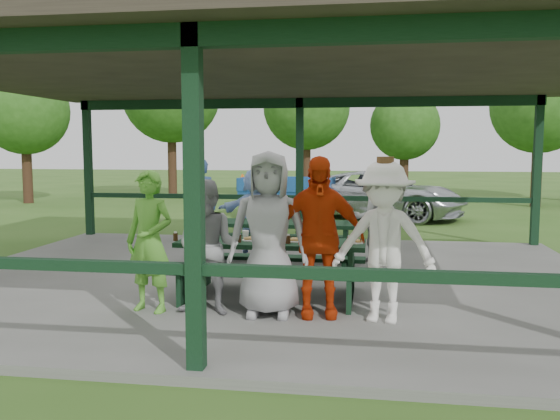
% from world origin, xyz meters
% --- Properties ---
extents(ground, '(90.00, 90.00, 0.00)m').
position_xyz_m(ground, '(0.00, 0.00, 0.00)').
color(ground, '#32591B').
rests_on(ground, ground).
extents(concrete_slab, '(10.00, 8.00, 0.10)m').
position_xyz_m(concrete_slab, '(0.00, 0.00, 0.05)').
color(concrete_slab, '#62625D').
rests_on(concrete_slab, ground).
extents(pavilion_structure, '(10.60, 8.60, 3.24)m').
position_xyz_m(pavilion_structure, '(0.00, 0.00, 3.17)').
color(pavilion_structure, black).
rests_on(pavilion_structure, concrete_slab).
extents(picnic_table_near, '(2.44, 1.39, 0.75)m').
position_xyz_m(picnic_table_near, '(0.23, -1.20, 0.57)').
color(picnic_table_near, black).
rests_on(picnic_table_near, concrete_slab).
extents(picnic_table_far, '(2.71, 1.39, 0.75)m').
position_xyz_m(picnic_table_far, '(-0.06, 0.80, 0.58)').
color(picnic_table_far, black).
rests_on(picnic_table_far, concrete_slab).
extents(table_setting, '(2.48, 0.45, 0.10)m').
position_xyz_m(table_setting, '(0.14, -1.19, 0.88)').
color(table_setting, white).
rests_on(table_setting, picnic_table_near).
extents(contestant_green, '(0.70, 0.54, 1.70)m').
position_xyz_m(contestant_green, '(-1.09, -2.07, 0.95)').
color(contestant_green, '#56A431').
rests_on(contestant_green, concrete_slab).
extents(contestant_grey_left, '(0.82, 0.67, 1.60)m').
position_xyz_m(contestant_grey_left, '(-0.36, -2.09, 0.90)').
color(contestant_grey_left, gray).
rests_on(contestant_grey_left, concrete_slab).
extents(contestant_grey_mid, '(0.98, 0.67, 1.93)m').
position_xyz_m(contestant_grey_mid, '(0.34, -2.03, 1.06)').
color(contestant_grey_mid, gray).
rests_on(contestant_grey_mid, concrete_slab).
extents(contestant_red, '(1.15, 0.62, 1.87)m').
position_xyz_m(contestant_red, '(0.91, -1.97, 1.03)').
color(contestant_red, red).
rests_on(contestant_red, concrete_slab).
extents(contestant_white_fedora, '(1.28, 0.89, 1.86)m').
position_xyz_m(contestant_white_fedora, '(1.67, -2.08, 1.01)').
color(contestant_white_fedora, white).
rests_on(contestant_white_fedora, concrete_slab).
extents(spectator_lblue, '(1.50, 0.53, 1.60)m').
position_xyz_m(spectator_lblue, '(-0.54, 1.67, 0.90)').
color(spectator_lblue, '#9DBBF2').
rests_on(spectator_lblue, concrete_slab).
extents(spectator_blue, '(0.65, 0.44, 1.77)m').
position_xyz_m(spectator_blue, '(-1.75, 2.33, 0.98)').
color(spectator_blue, '#4062A6').
rests_on(spectator_blue, concrete_slab).
extents(spectator_grey, '(0.85, 0.75, 1.48)m').
position_xyz_m(spectator_grey, '(1.56, 1.59, 0.84)').
color(spectator_grey, '#959598').
rests_on(spectator_grey, concrete_slab).
extents(pickup_truck, '(5.46, 3.81, 1.38)m').
position_xyz_m(pickup_truck, '(1.76, 8.81, 0.69)').
color(pickup_truck, silver).
rests_on(pickup_truck, ground).
extents(farm_trailer, '(3.67, 1.82, 1.28)m').
position_xyz_m(farm_trailer, '(-0.96, 8.64, 0.63)').
color(farm_trailer, '#1A498F').
rests_on(farm_trailer, ground).
extents(tree_far_left, '(4.02, 4.02, 6.28)m').
position_xyz_m(tree_far_left, '(-6.66, 14.88, 4.26)').
color(tree_far_left, '#342014').
rests_on(tree_far_left, ground).
extents(tree_left, '(3.50, 3.50, 5.47)m').
position_xyz_m(tree_left, '(-1.13, 15.30, 3.70)').
color(tree_left, '#342014').
rests_on(tree_left, ground).
extents(tree_mid, '(2.79, 2.79, 4.36)m').
position_xyz_m(tree_mid, '(2.81, 15.78, 2.94)').
color(tree_mid, '#342014').
rests_on(tree_mid, ground).
extents(tree_right, '(3.33, 3.33, 5.20)m').
position_xyz_m(tree_right, '(7.23, 13.11, 3.51)').
color(tree_right, '#342014').
rests_on(tree_right, ground).
extents(tree_edge_left, '(3.22, 3.22, 5.03)m').
position_xyz_m(tree_edge_left, '(-11.20, 11.67, 3.40)').
color(tree_edge_left, '#342014').
rests_on(tree_edge_left, ground).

